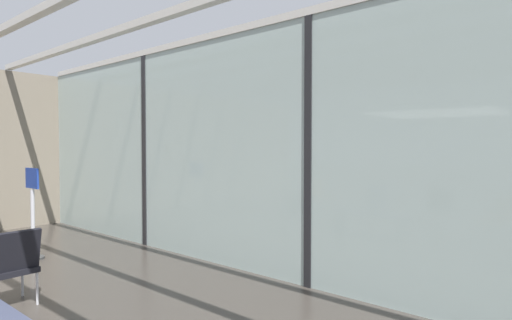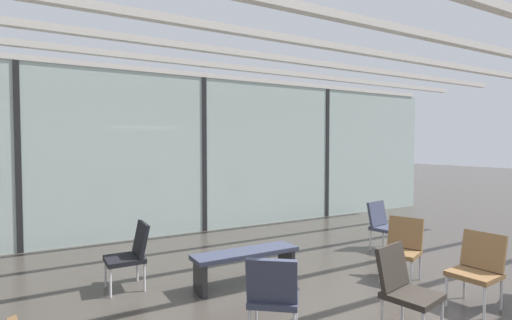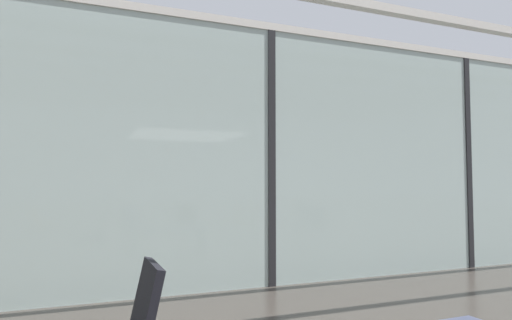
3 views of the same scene
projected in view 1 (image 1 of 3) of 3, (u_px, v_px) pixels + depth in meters
The scene contains 6 objects.
glass_curtain_wall at pixel (310, 153), 5.21m from camera, with size 14.00×0.08×3.40m, color #A3B7B2.
window_mullion_0 at pixel (146, 151), 7.48m from camera, with size 0.10×0.12×3.40m, color black.
window_mullion_1 at pixel (310, 153), 5.21m from camera, with size 0.10×0.12×3.40m, color black.
parked_airplane at pixel (403, 136), 9.22m from camera, with size 13.35×4.03×4.03m.
lounge_chair_5 at pixel (12, 263), 4.56m from camera, with size 0.53×0.48×0.87m.
info_sign at pixel (33, 216), 6.54m from camera, with size 0.44×0.32×1.44m.
Camera 1 is at (2.87, 0.80, 1.77)m, focal length 29.10 mm.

